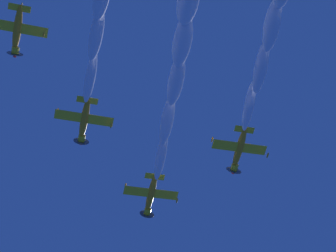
{
  "coord_description": "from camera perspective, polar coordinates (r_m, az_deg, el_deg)",
  "views": [
    {
      "loc": [
        -24.3,
        -5.92,
        1.43
      ],
      "look_at": [
        -9.41,
        -1.9,
        77.28
      ],
      "focal_mm": 54.59,
      "sensor_mm": 36.0,
      "label": 1
    }
  ],
  "objects": [
    {
      "name": "airplane_slot_tail",
      "position": [
        79.84,
        -16.49,
        10.17
      ],
      "size": [
        8.04,
        8.52,
        3.49
      ],
      "color": "orange"
    },
    {
      "name": "airplane_left_wingman",
      "position": [
        79.3,
        -9.33,
        0.59
      ],
      "size": [
        8.03,
        8.57,
        3.4
      ],
      "color": "orange"
    },
    {
      "name": "airplane_right_wingman",
      "position": [
        79.41,
        7.94,
        -2.65
      ],
      "size": [
        8.04,
        8.47,
        3.51
      ],
      "color": "orange"
    },
    {
      "name": "airplane_lead",
      "position": [
        83.43,
        -1.93,
        -7.73
      ],
      "size": [
        8.03,
        8.55,
        3.28
      ],
      "color": "orange"
    }
  ]
}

